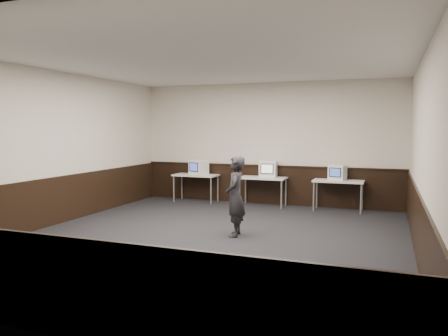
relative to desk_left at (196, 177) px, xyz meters
The scene contains 18 objects.
floor 4.13m from the desk_left, 62.18° to the right, with size 8.00×8.00×0.00m, color black.
ceiling 4.79m from the desk_left, 62.18° to the right, with size 8.00×8.00×0.00m, color white.
back_wall 2.15m from the desk_left, 11.89° to the left, with size 7.00×7.00×0.00m, color silver.
front_wall 7.89m from the desk_left, 75.96° to the right, with size 7.00×7.00×0.00m, color silver.
left_wall 4.05m from the desk_left, 113.96° to the right, with size 8.00×8.00×0.00m, color silver.
right_wall 6.56m from the desk_left, 33.69° to the right, with size 8.00×8.00×0.00m, color silver.
wainscot_back 1.95m from the desk_left, 11.31° to the left, with size 6.98×0.04×1.00m, color black.
wainscot_front 7.82m from the desk_left, 75.93° to the right, with size 6.98×0.04×1.00m, color black.
wainscot_left 3.94m from the desk_left, 113.70° to the right, with size 0.04×7.98×1.00m, color black.
wainscot_right 6.48m from the desk_left, 33.79° to the right, with size 0.04×7.98×1.00m, color black.
wainscot_rail 1.96m from the desk_left, 10.73° to the left, with size 6.98×0.06×0.04m, color black.
desk_left is the anchor object (origin of this frame).
desk_center 1.90m from the desk_left, ahead, with size 1.20×0.60×0.75m.
desk_right 3.80m from the desk_left, ahead, with size 1.20×0.60×0.75m.
emac_left 0.29m from the desk_left, ahead, with size 0.50×0.51×0.40m.
emac_center 2.05m from the desk_left, ahead, with size 0.49×0.51×0.43m.
emac_right 3.78m from the desk_left, ahead, with size 0.44×0.46×0.38m.
person 3.96m from the desk_left, 54.97° to the right, with size 0.55×0.36×1.50m, color black.
Camera 1 is at (3.01, -7.23, 2.02)m, focal length 35.00 mm.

